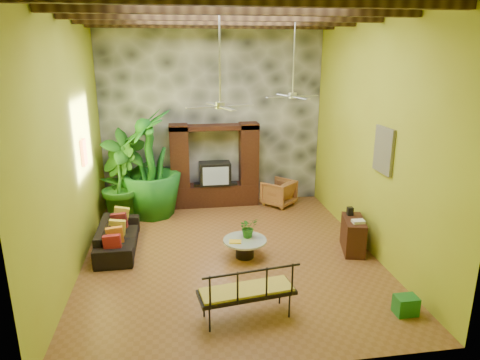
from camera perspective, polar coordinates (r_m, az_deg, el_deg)
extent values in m
plane|color=brown|center=(9.24, -1.40, -9.87)|extent=(7.00, 7.00, 0.00)
cube|color=silver|center=(8.31, -1.66, 22.70)|extent=(6.00, 7.00, 0.02)
cube|color=#A3A425|center=(11.86, -3.68, 8.75)|extent=(6.00, 0.02, 5.00)
cube|color=#A3A425|center=(8.59, -21.86, 4.55)|extent=(0.02, 7.00, 5.00)
cube|color=#A3A425|center=(9.28, 17.29, 5.82)|extent=(0.02, 7.00, 5.00)
cube|color=#33363A|center=(11.80, -3.65, 8.71)|extent=(5.98, 0.10, 4.98)
cube|color=#3B2712|center=(7.01, -0.22, 22.03)|extent=(5.95, 0.16, 0.22)
cube|color=#3B2712|center=(8.29, -1.64, 21.19)|extent=(5.95, 0.16, 0.22)
cube|color=#3B2712|center=(9.58, -2.68, 20.57)|extent=(5.95, 0.16, 0.22)
cube|color=#3B2712|center=(10.87, -3.46, 20.09)|extent=(5.95, 0.16, 0.22)
cube|color=black|center=(12.01, -3.33, -1.94)|extent=(2.40, 0.50, 0.60)
cube|color=black|center=(11.68, -8.06, 2.50)|extent=(0.50, 0.48, 2.00)
cube|color=black|center=(11.85, 1.17, 2.87)|extent=(0.50, 0.48, 2.00)
cube|color=black|center=(11.55, -3.49, 7.03)|extent=(2.40, 0.48, 0.12)
cube|color=black|center=(11.81, -3.37, 0.88)|extent=(0.85, 0.52, 0.62)
cube|color=#8C99A8|center=(11.55, -3.24, 0.52)|extent=(0.70, 0.02, 0.50)
cylinder|color=#B8B8BD|center=(7.84, -2.73, 16.46)|extent=(0.04, 0.04, 1.80)
cylinder|color=#B8B8BD|center=(7.90, -2.64, 9.92)|extent=(0.18, 0.18, 0.12)
cube|color=#B8B8BD|center=(8.03, -0.21, 9.91)|extent=(0.58, 0.26, 0.01)
cube|color=#B8B8BD|center=(8.23, -3.56, 10.04)|extent=(0.26, 0.58, 0.01)
cube|color=#B8B8BD|center=(7.78, -5.15, 9.62)|extent=(0.58, 0.26, 0.01)
cube|color=#B8B8BD|center=(7.57, -1.64, 9.48)|extent=(0.26, 0.58, 0.01)
cylinder|color=#B8B8BD|center=(9.76, 7.23, 16.39)|extent=(0.04, 0.04, 1.80)
cylinder|color=#B8B8BD|center=(9.80, 7.03, 11.13)|extent=(0.18, 0.18, 0.12)
cube|color=#B8B8BD|center=(9.99, 8.84, 11.04)|extent=(0.58, 0.26, 0.01)
cube|color=#B8B8BD|center=(10.12, 5.98, 11.21)|extent=(0.26, 0.58, 0.01)
cube|color=#B8B8BD|center=(9.63, 5.15, 10.96)|extent=(0.58, 0.26, 0.01)
cube|color=#B8B8BD|center=(9.50, 8.15, 10.79)|extent=(0.26, 0.58, 0.01)
cube|color=gold|center=(9.61, -20.11, 3.48)|extent=(0.06, 0.32, 0.55)
cube|color=#235A82|center=(8.78, 18.62, 3.78)|extent=(0.06, 0.70, 0.90)
imported|color=black|center=(9.72, -15.97, -7.25)|extent=(0.79, 2.01, 0.59)
imported|color=#905B34|center=(12.01, 5.18, -1.69)|extent=(1.10, 1.10, 0.72)
imported|color=#1B5516|center=(11.28, -14.80, 0.79)|extent=(1.46, 1.34, 2.29)
imported|color=#24651A|center=(11.10, -15.95, -0.43)|extent=(1.21, 1.33, 1.97)
imported|color=#1A641D|center=(11.17, -11.95, 2.12)|extent=(1.76, 1.76, 2.78)
cylinder|color=black|center=(9.05, 0.65, -9.19)|extent=(0.38, 0.38, 0.36)
cylinder|color=silver|center=(8.96, 0.65, -8.04)|extent=(0.90, 0.90, 0.04)
imported|color=#205C18|center=(8.99, 1.10, -6.33)|extent=(0.47, 0.44, 0.42)
cube|color=yellow|center=(8.82, -0.64, -8.22)|extent=(0.27, 0.22, 0.03)
cube|color=black|center=(7.05, 0.89, -14.75)|extent=(1.61, 0.73, 0.06)
cube|color=gold|center=(7.03, 0.89, -14.47)|extent=(1.52, 0.67, 0.06)
cube|color=black|center=(6.68, 1.31, -14.00)|extent=(1.54, 0.26, 0.54)
cube|color=#351D11|center=(9.56, 14.84, -7.10)|extent=(0.61, 0.98, 0.72)
cube|color=#217E3C|center=(7.77, 21.24, -15.29)|extent=(0.36, 0.27, 0.31)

